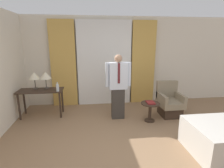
{
  "coord_description": "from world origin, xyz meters",
  "views": [
    {
      "loc": [
        -0.43,
        -2.56,
        2.01
      ],
      "look_at": [
        0.07,
        1.5,
        0.97
      ],
      "focal_mm": 28.0,
      "sensor_mm": 36.0,
      "label": 1
    }
  ],
  "objects_px": {
    "desk": "(41,94)",
    "side_table": "(150,109)",
    "bottle_near_edge": "(57,88)",
    "table_lamp_right": "(45,76)",
    "book": "(151,103)",
    "table_lamp_left": "(34,76)",
    "armchair": "(170,103)",
    "person": "(118,85)"
  },
  "relations": [
    {
      "from": "table_lamp_left",
      "to": "bottle_near_edge",
      "type": "distance_m",
      "value": 0.72
    },
    {
      "from": "side_table",
      "to": "book",
      "type": "xyz_separation_m",
      "value": [
        -0.0,
        -0.01,
        0.17
      ]
    },
    {
      "from": "armchair",
      "to": "book",
      "type": "height_order",
      "value": "armchair"
    },
    {
      "from": "bottle_near_edge",
      "to": "person",
      "type": "bearing_deg",
      "value": -8.17
    },
    {
      "from": "bottle_near_edge",
      "to": "side_table",
      "type": "height_order",
      "value": "bottle_near_edge"
    },
    {
      "from": "book",
      "to": "side_table",
      "type": "bearing_deg",
      "value": 89.59
    },
    {
      "from": "table_lamp_left",
      "to": "desk",
      "type": "bearing_deg",
      "value": -30.49
    },
    {
      "from": "desk",
      "to": "person",
      "type": "xyz_separation_m",
      "value": [
        2.01,
        -0.39,
        0.29
      ]
    },
    {
      "from": "desk",
      "to": "armchair",
      "type": "bearing_deg",
      "value": -6.19
    },
    {
      "from": "person",
      "to": "table_lamp_left",
      "type": "bearing_deg",
      "value": 167.45
    },
    {
      "from": "table_lamp_right",
      "to": "side_table",
      "type": "bearing_deg",
      "value": -15.96
    },
    {
      "from": "side_table",
      "to": "desk",
      "type": "bearing_deg",
      "value": 166.42
    },
    {
      "from": "desk",
      "to": "table_lamp_right",
      "type": "distance_m",
      "value": 0.51
    },
    {
      "from": "desk",
      "to": "book",
      "type": "height_order",
      "value": "desk"
    },
    {
      "from": "desk",
      "to": "armchair",
      "type": "relative_size",
      "value": 1.26
    },
    {
      "from": "side_table",
      "to": "person",
      "type": "bearing_deg",
      "value": 160.31
    },
    {
      "from": "bottle_near_edge",
      "to": "person",
      "type": "height_order",
      "value": "person"
    },
    {
      "from": "side_table",
      "to": "table_lamp_left",
      "type": "bearing_deg",
      "value": 165.51
    },
    {
      "from": "table_lamp_left",
      "to": "bottle_near_edge",
      "type": "bearing_deg",
      "value": -22.75
    },
    {
      "from": "bottle_near_edge",
      "to": "armchair",
      "type": "height_order",
      "value": "bottle_near_edge"
    },
    {
      "from": "person",
      "to": "side_table",
      "type": "height_order",
      "value": "person"
    },
    {
      "from": "table_lamp_left",
      "to": "table_lamp_right",
      "type": "relative_size",
      "value": 1.0
    },
    {
      "from": "table_lamp_right",
      "to": "armchair",
      "type": "height_order",
      "value": "table_lamp_right"
    },
    {
      "from": "table_lamp_left",
      "to": "armchair",
      "type": "distance_m",
      "value": 3.68
    },
    {
      "from": "table_lamp_left",
      "to": "table_lamp_right",
      "type": "xyz_separation_m",
      "value": [
        0.28,
        0.0,
        0.0
      ]
    },
    {
      "from": "table_lamp_left",
      "to": "person",
      "type": "bearing_deg",
      "value": -12.55
    },
    {
      "from": "table_lamp_right",
      "to": "side_table",
      "type": "xyz_separation_m",
      "value": [
        2.64,
        -0.75,
        -0.76
      ]
    },
    {
      "from": "bottle_near_edge",
      "to": "book",
      "type": "height_order",
      "value": "bottle_near_edge"
    },
    {
      "from": "bottle_near_edge",
      "to": "book",
      "type": "xyz_separation_m",
      "value": [
        2.31,
        -0.5,
        -0.33
      ]
    },
    {
      "from": "desk",
      "to": "side_table",
      "type": "distance_m",
      "value": 2.87
    },
    {
      "from": "table_lamp_left",
      "to": "side_table",
      "type": "distance_m",
      "value": 3.11
    },
    {
      "from": "table_lamp_right",
      "to": "desk",
      "type": "bearing_deg",
      "value": -149.51
    },
    {
      "from": "person",
      "to": "bottle_near_edge",
      "type": "bearing_deg",
      "value": 171.83
    },
    {
      "from": "armchair",
      "to": "table_lamp_right",
      "type": "bearing_deg",
      "value": 172.12
    },
    {
      "from": "armchair",
      "to": "book",
      "type": "xyz_separation_m",
      "value": [
        -0.65,
        -0.31,
        0.17
      ]
    },
    {
      "from": "person",
      "to": "armchair",
      "type": "xyz_separation_m",
      "value": [
        1.43,
        0.02,
        -0.57
      ]
    },
    {
      "from": "table_lamp_right",
      "to": "bottle_near_edge",
      "type": "distance_m",
      "value": 0.5
    },
    {
      "from": "desk",
      "to": "table_lamp_left",
      "type": "height_order",
      "value": "table_lamp_left"
    },
    {
      "from": "armchair",
      "to": "book",
      "type": "relative_size",
      "value": 3.83
    },
    {
      "from": "bottle_near_edge",
      "to": "armchair",
      "type": "relative_size",
      "value": 0.26
    },
    {
      "from": "desk",
      "to": "person",
      "type": "relative_size",
      "value": 0.69
    },
    {
      "from": "table_lamp_right",
      "to": "table_lamp_left",
      "type": "bearing_deg",
      "value": 180.0
    }
  ]
}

